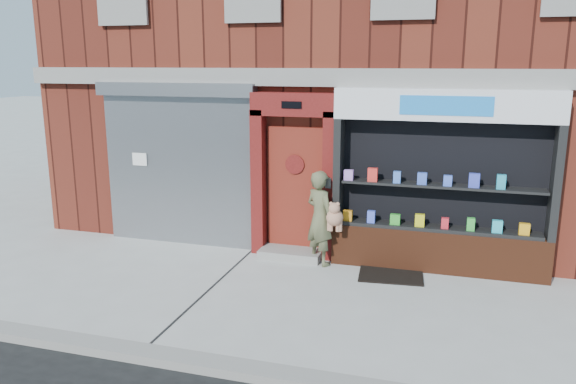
% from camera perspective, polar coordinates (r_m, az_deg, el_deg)
% --- Properties ---
extents(ground, '(80.00, 80.00, 0.00)m').
position_cam_1_polar(ground, '(8.37, 2.04, -10.94)').
color(ground, '#9E9E99').
rests_on(ground, ground).
extents(curb, '(60.00, 0.30, 0.12)m').
position_cam_1_polar(curb, '(6.51, -2.93, -17.88)').
color(curb, gray).
rests_on(curb, ground).
extents(building, '(12.00, 8.16, 8.00)m').
position_cam_1_polar(building, '(13.54, 8.77, 15.47)').
color(building, '#4B1911').
rests_on(building, ground).
extents(shutter_bay, '(3.10, 0.30, 3.04)m').
position_cam_1_polar(shutter_bay, '(10.67, -11.05, 3.75)').
color(shutter_bay, gray).
rests_on(shutter_bay, ground).
extents(red_door_bay, '(1.52, 0.58, 2.90)m').
position_cam_1_polar(red_door_bay, '(9.83, 0.58, 1.66)').
color(red_door_bay, '#500F0D').
rests_on(red_door_bay, ground).
extents(pharmacy_bay, '(3.50, 0.41, 3.00)m').
position_cam_1_polar(pharmacy_bay, '(9.44, 15.24, 0.19)').
color(pharmacy_bay, '#5C2915').
rests_on(pharmacy_bay, ground).
extents(woman, '(0.79, 0.66, 1.64)m').
position_cam_1_polar(woman, '(9.53, 3.39, -2.63)').
color(woman, brown).
rests_on(woman, ground).
extents(doormat, '(1.09, 0.81, 0.03)m').
position_cam_1_polar(doormat, '(9.38, 10.40, -8.33)').
color(doormat, black).
rests_on(doormat, ground).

